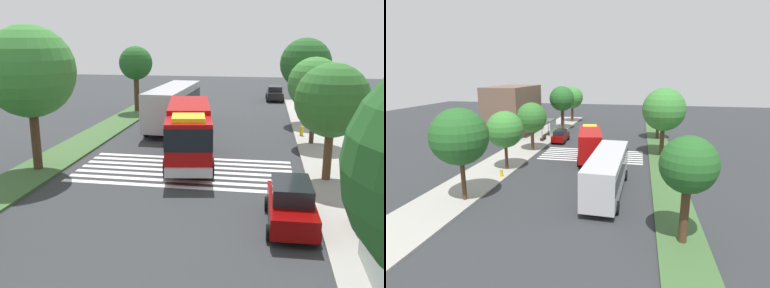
% 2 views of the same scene
% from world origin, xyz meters
% --- Properties ---
extents(ground_plane, '(120.00, 120.00, 0.00)m').
position_xyz_m(ground_plane, '(0.00, 0.00, 0.00)').
color(ground_plane, '#2D3033').
extents(sidewalk, '(60.00, 4.99, 0.14)m').
position_xyz_m(sidewalk, '(0.00, 9.40, 0.07)').
color(sidewalk, '#9E9B93').
rests_on(sidewalk, ground_plane).
extents(median_strip, '(60.00, 3.00, 0.14)m').
position_xyz_m(median_strip, '(0.00, -8.40, 0.07)').
color(median_strip, '#3D6033').
rests_on(median_strip, ground_plane).
extents(crosswalk, '(5.85, 12.43, 0.01)m').
position_xyz_m(crosswalk, '(-0.73, 0.00, 0.01)').
color(crosswalk, silver).
rests_on(crosswalk, ground_plane).
extents(fire_truck, '(9.25, 3.96, 3.56)m').
position_xyz_m(fire_truck, '(-2.18, 0.04, 2.02)').
color(fire_truck, '#A50C0C').
rests_on(fire_truck, ground_plane).
extents(parked_car_west, '(4.78, 2.16, 1.71)m').
position_xyz_m(parked_car_west, '(-30.20, 5.70, 0.88)').
color(parked_car_west, black).
rests_on(parked_car_west, ground_plane).
extents(parked_car_mid, '(4.49, 2.11, 1.83)m').
position_xyz_m(parked_car_mid, '(5.71, 5.70, 0.93)').
color(parked_car_mid, '#720505').
rests_on(parked_car_mid, ground_plane).
extents(transit_bus, '(10.66, 3.16, 3.49)m').
position_xyz_m(transit_bus, '(-12.58, -3.11, 2.07)').
color(transit_bus, '#B2B2B7').
rests_on(transit_bus, ground_plane).
extents(bench_near_shelter, '(1.60, 0.50, 0.90)m').
position_xyz_m(bench_near_shelter, '(5.77, 8.33, 0.59)').
color(bench_near_shelter, '#4C3823').
rests_on(bench_near_shelter, sidewalk).
extents(sidewalk_tree_far_west, '(4.43, 4.43, 7.36)m').
position_xyz_m(sidewalk_tree_far_west, '(-16.32, 7.90, 5.27)').
color(sidewalk_tree_far_west, '#47301E').
rests_on(sidewalk_tree_far_west, sidewalk).
extents(sidewalk_tree_west, '(3.78, 3.78, 6.12)m').
position_xyz_m(sidewalk_tree_west, '(-8.27, 7.90, 4.35)').
color(sidewalk_tree_west, '#47301E').
rests_on(sidewalk_tree_west, sidewalk).
extents(sidewalk_tree_center, '(3.87, 3.87, 6.21)m').
position_xyz_m(sidewalk_tree_center, '(-0.22, 7.90, 4.39)').
color(sidewalk_tree_center, '#513823').
rests_on(sidewalk_tree_center, sidewalk).
extents(median_tree_far_west, '(3.35, 3.35, 6.52)m').
position_xyz_m(median_tree_far_west, '(-19.43, -8.40, 4.91)').
color(median_tree_far_west, '#47301E').
rests_on(median_tree_far_west, median_strip).
extents(median_tree_west, '(5.11, 5.11, 8.16)m').
position_xyz_m(median_tree_west, '(0.57, -8.40, 5.71)').
color(median_tree_west, '#47301E').
rests_on(median_tree_west, median_strip).
extents(fire_hydrant, '(0.28, 0.28, 0.70)m').
position_xyz_m(fire_hydrant, '(-10.68, 7.40, 0.49)').
color(fire_hydrant, gold).
rests_on(fire_hydrant, sidewalk).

